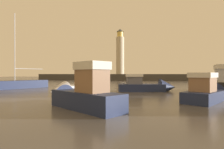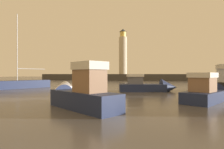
{
  "view_description": "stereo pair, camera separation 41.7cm",
  "coord_description": "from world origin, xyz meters",
  "px_view_note": "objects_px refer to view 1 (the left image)",
  "views": [
    {
      "loc": [
        1.62,
        -2.38,
        2.33
      ],
      "look_at": [
        -1.78,
        16.32,
        2.26
      ],
      "focal_mm": 29.36,
      "sensor_mm": 36.0,
      "label": 1
    },
    {
      "loc": [
        2.03,
        -2.3,
        2.33
      ],
      "look_at": [
        -1.78,
        16.32,
        2.26
      ],
      "focal_mm": 29.36,
      "sensor_mm": 36.0,
      "label": 2
    }
  ],
  "objects_px": {
    "motorboat_3": "(150,86)",
    "lighthouse": "(120,53)",
    "motorboat_2": "(209,92)",
    "sailboat_moored": "(20,84)",
    "motorboat_4": "(77,89)",
    "motorboat_5": "(80,94)",
    "motorboat_0": "(224,83)"
  },
  "relations": [
    {
      "from": "motorboat_3",
      "to": "lighthouse",
      "type": "bearing_deg",
      "value": 103.31
    },
    {
      "from": "motorboat_2",
      "to": "sailboat_moored",
      "type": "height_order",
      "value": "sailboat_moored"
    },
    {
      "from": "motorboat_2",
      "to": "motorboat_4",
      "type": "distance_m",
      "value": 13.15
    },
    {
      "from": "motorboat_3",
      "to": "motorboat_5",
      "type": "bearing_deg",
      "value": -110.68
    },
    {
      "from": "motorboat_2",
      "to": "sailboat_moored",
      "type": "bearing_deg",
      "value": 160.49
    },
    {
      "from": "motorboat_4",
      "to": "sailboat_moored",
      "type": "distance_m",
      "value": 14.19
    },
    {
      "from": "motorboat_3",
      "to": "motorboat_5",
      "type": "relative_size",
      "value": 1.15
    },
    {
      "from": "motorboat_2",
      "to": "sailboat_moored",
      "type": "xyz_separation_m",
      "value": [
        -25.36,
        8.98,
        -0.05
      ]
    },
    {
      "from": "motorboat_0",
      "to": "motorboat_3",
      "type": "bearing_deg",
      "value": -177.0
    },
    {
      "from": "lighthouse",
      "to": "sailboat_moored",
      "type": "relative_size",
      "value": 1.36
    },
    {
      "from": "motorboat_3",
      "to": "motorboat_5",
      "type": "distance_m",
      "value": 14.01
    },
    {
      "from": "motorboat_4",
      "to": "motorboat_5",
      "type": "xyz_separation_m",
      "value": [
        3.08,
        -7.46,
        0.28
      ]
    },
    {
      "from": "lighthouse",
      "to": "motorboat_3",
      "type": "bearing_deg",
      "value": -76.69
    },
    {
      "from": "lighthouse",
      "to": "motorboat_2",
      "type": "xyz_separation_m",
      "value": [
        14.39,
        -47.5,
        -9.16
      ]
    },
    {
      "from": "lighthouse",
      "to": "motorboat_5",
      "type": "relative_size",
      "value": 2.34
    },
    {
      "from": "sailboat_moored",
      "to": "lighthouse",
      "type": "bearing_deg",
      "value": 74.11
    },
    {
      "from": "motorboat_3",
      "to": "motorboat_0",
      "type": "bearing_deg",
      "value": 3.0
    },
    {
      "from": "sailboat_moored",
      "to": "motorboat_0",
      "type": "bearing_deg",
      "value": -1.62
    },
    {
      "from": "motorboat_0",
      "to": "motorboat_2",
      "type": "height_order",
      "value": "motorboat_0"
    },
    {
      "from": "motorboat_2",
      "to": "motorboat_3",
      "type": "xyz_separation_m",
      "value": [
        -4.96,
        7.66,
        -0.03
      ]
    },
    {
      "from": "lighthouse",
      "to": "motorboat_3",
      "type": "height_order",
      "value": "lighthouse"
    },
    {
      "from": "motorboat_4",
      "to": "lighthouse",
      "type": "bearing_deg",
      "value": 91.76
    },
    {
      "from": "motorboat_2",
      "to": "motorboat_3",
      "type": "bearing_deg",
      "value": 122.94
    },
    {
      "from": "lighthouse",
      "to": "motorboat_5",
      "type": "bearing_deg",
      "value": -85.16
    },
    {
      "from": "motorboat_4",
      "to": "motorboat_5",
      "type": "distance_m",
      "value": 8.08
    },
    {
      "from": "sailboat_moored",
      "to": "motorboat_2",
      "type": "bearing_deg",
      "value": -19.51
    },
    {
      "from": "motorboat_5",
      "to": "lighthouse",
      "type": "bearing_deg",
      "value": 94.84
    },
    {
      "from": "motorboat_3",
      "to": "motorboat_4",
      "type": "xyz_separation_m",
      "value": [
        -8.03,
        -5.65,
        -0.01
      ]
    },
    {
      "from": "motorboat_2",
      "to": "motorboat_3",
      "type": "height_order",
      "value": "motorboat_2"
    },
    {
      "from": "motorboat_4",
      "to": "sailboat_moored",
      "type": "xyz_separation_m",
      "value": [
        -12.36,
        6.97,
        -0.01
      ]
    },
    {
      "from": "motorboat_2",
      "to": "motorboat_5",
      "type": "xyz_separation_m",
      "value": [
        -9.91,
        -5.45,
        0.24
      ]
    },
    {
      "from": "motorboat_3",
      "to": "sailboat_moored",
      "type": "bearing_deg",
      "value": 176.29
    }
  ]
}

